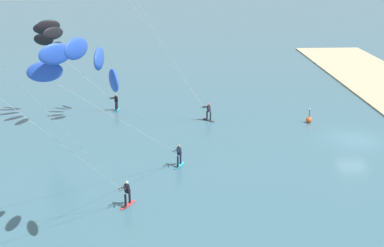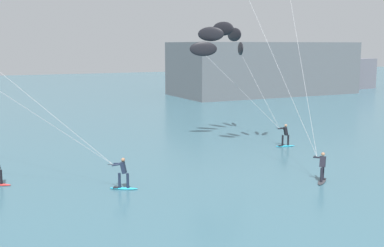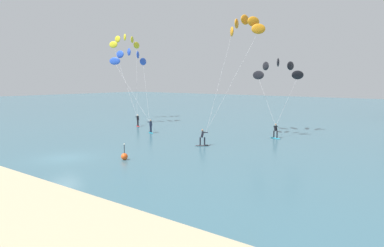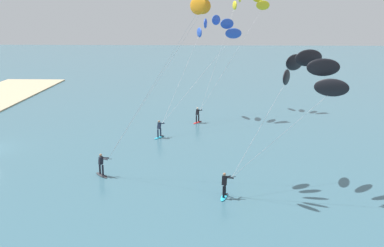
{
  "view_description": "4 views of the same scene",
  "coord_description": "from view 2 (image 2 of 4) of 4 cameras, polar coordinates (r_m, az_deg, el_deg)",
  "views": [
    {
      "loc": [
        -40.28,
        16.15,
        15.54
      ],
      "look_at": [
        -0.63,
        13.79,
        1.92
      ],
      "focal_mm": 48.84,
      "sensor_mm": 36.0,
      "label": 1
    },
    {
      "loc": [
        -11.38,
        -9.11,
        7.48
      ],
      "look_at": [
        0.35,
        17.44,
        2.8
      ],
      "focal_mm": 45.76,
      "sensor_mm": 36.0,
      "label": 2
    },
    {
      "loc": [
        27.48,
        -17.15,
        6.63
      ],
      "look_at": [
        2.33,
        14.43,
        1.76
      ],
      "focal_mm": 34.39,
      "sensor_mm": 36.0,
      "label": 3
    },
    {
      "loc": [
        37.05,
        19.63,
        11.8
      ],
      "look_at": [
        -2.2,
        18.17,
        2.02
      ],
      "focal_mm": 42.97,
      "sensor_mm": 36.0,
      "label": 4
    }
  ],
  "objects": [
    {
      "name": "kitesurfer_far_out",
      "position": [
        39.52,
        3.85,
        9.44
      ],
      "size": [
        6.51,
        7.82,
        9.29
      ],
      "color": "#23ADD1",
      "rests_on": "ground"
    },
    {
      "name": "distant_headland",
      "position": [
        78.82,
        9.46,
        5.97
      ],
      "size": [
        37.09,
        16.3,
        7.84
      ],
      "color": "slate",
      "rests_on": "ground"
    }
  ]
}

